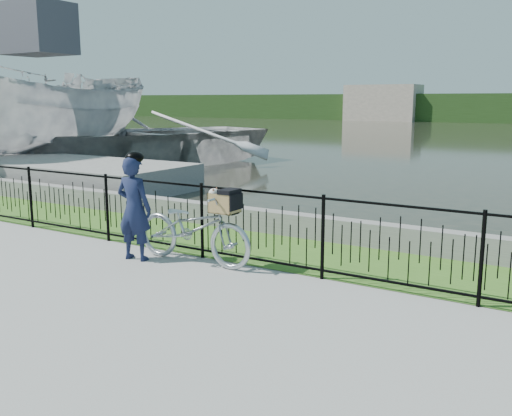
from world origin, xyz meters
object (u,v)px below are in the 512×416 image
Objects in this scene: cyclist at (134,207)px; boat_far at (141,138)px; bicycle_rig at (194,227)px; dock at (35,170)px; boat_near at (42,113)px.

cyclist is 0.14× the size of boat_far.
bicycle_rig is 1.23× the size of cyclist.
boat_far is at bearing 136.13° from bicycle_rig.
dock is 3.01m from boat_near.
bicycle_rig is at bearing -28.80° from boat_near.
bicycle_rig is 0.96m from cyclist.
boat_near reaches higher than dock.
boat_near is 0.83× the size of boat_far.
cyclist is 12.70m from boat_far.
boat_near is (-10.89, 5.98, 1.39)m from bicycle_rig.
bicycle_rig is 0.21× the size of boat_near.
bicycle_rig is at bearing 21.07° from cyclist.
boat_far is at bearing 64.40° from boat_near.
cyclist reaches higher than dock.
bicycle_rig reaches higher than dock.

